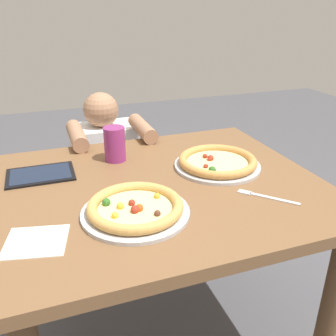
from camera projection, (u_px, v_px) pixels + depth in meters
dining_table at (161, 210)px, 1.35m from camera, size 1.12×0.95×0.75m
pizza_near at (135, 208)px, 1.10m from camera, size 0.33×0.33×0.04m
pizza_far at (217, 162)px, 1.42m from camera, size 0.33×0.33×0.04m
drink_cup_colored at (115, 144)px, 1.47m from camera, size 0.08×0.08×0.14m
paper_napkin at (36, 242)px, 0.98m from camera, size 0.19×0.18×0.00m
fork at (265, 197)px, 1.21m from camera, size 0.15×0.16×0.00m
tablet at (41, 175)px, 1.36m from camera, size 0.24×0.17×0.01m
diner_seated at (106, 181)px, 2.05m from camera, size 0.38×0.51×0.92m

